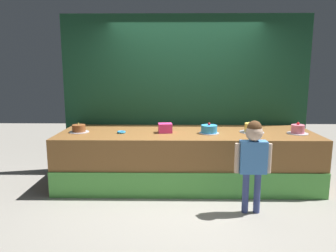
# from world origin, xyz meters

# --- Properties ---
(ground_plane) EXTENTS (12.00, 12.00, 0.00)m
(ground_plane) POSITION_xyz_m (0.00, 0.00, 0.00)
(ground_plane) COLOR gray
(stage_platform) EXTENTS (3.80, 1.22, 0.81)m
(stage_platform) POSITION_xyz_m (0.00, 0.60, 0.40)
(stage_platform) COLOR brown
(stage_platform) RESTS_ON ground_plane
(curtain_backdrop) EXTENTS (4.12, 0.08, 2.63)m
(curtain_backdrop) POSITION_xyz_m (0.00, 1.30, 1.32)
(curtain_backdrop) COLOR #19472D
(curtain_backdrop) RESTS_ON ground_plane
(child_figure) EXTENTS (0.44, 0.20, 1.15)m
(child_figure) POSITION_xyz_m (0.75, -0.41, 0.74)
(child_figure) COLOR #3F4C8C
(child_figure) RESTS_ON ground_plane
(pink_box) EXTENTS (0.22, 0.19, 0.14)m
(pink_box) POSITION_xyz_m (-0.32, 0.54, 0.88)
(pink_box) COLOR #F03887
(pink_box) RESTS_ON stage_platform
(donut) EXTENTS (0.13, 0.13, 0.03)m
(donut) POSITION_xyz_m (-0.97, 0.48, 0.83)
(donut) COLOR #3399D8
(donut) RESTS_ON stage_platform
(cake_far_left) EXTENTS (0.30, 0.30, 0.15)m
(cake_far_left) POSITION_xyz_m (-1.62, 0.54, 0.86)
(cake_far_left) COLOR silver
(cake_far_left) RESTS_ON stage_platform
(cake_center_left) EXTENTS (0.30, 0.30, 0.16)m
(cake_center_left) POSITION_xyz_m (0.32, 0.49, 0.87)
(cake_center_left) COLOR silver
(cake_center_left) RESTS_ON stage_platform
(cake_center_right) EXTENTS (0.36, 0.36, 0.14)m
(cake_center_right) POSITION_xyz_m (0.97, 0.57, 0.87)
(cake_center_right) COLOR silver
(cake_center_right) RESTS_ON stage_platform
(cake_far_right) EXTENTS (0.30, 0.30, 0.17)m
(cake_far_right) POSITION_xyz_m (1.62, 0.48, 0.87)
(cake_far_right) COLOR silver
(cake_far_right) RESTS_ON stage_platform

